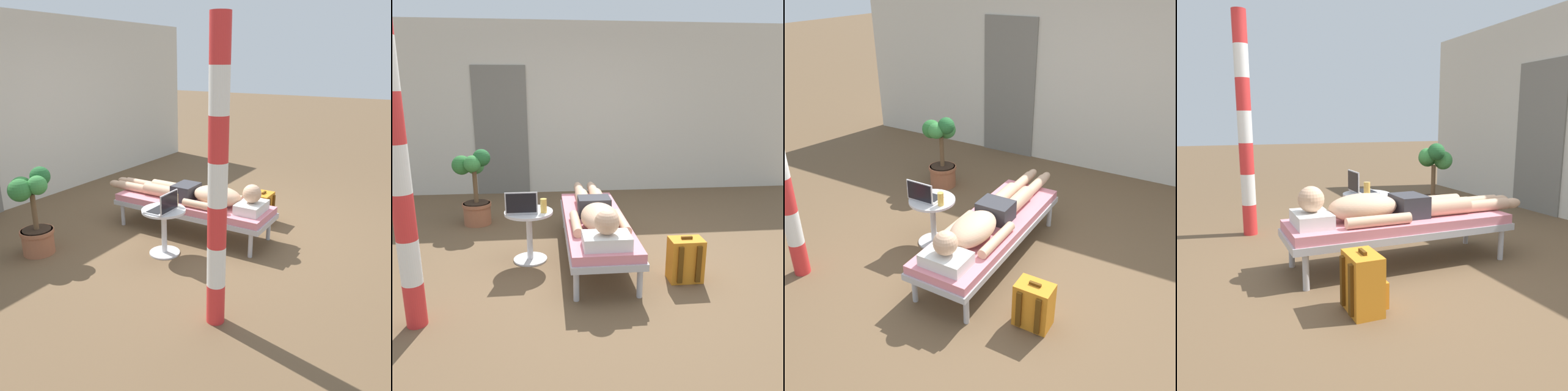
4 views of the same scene
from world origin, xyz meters
The scene contains 10 objects.
ground_plane centered at (0.00, 0.00, 0.00)m, with size 40.00×40.00×0.00m, color brown.
house_wall_back centered at (-0.21, 3.00, 1.35)m, with size 7.60×0.20×2.70m, color beige.
house_door_panel centered at (-1.39, 2.89, 1.02)m, with size 0.84×0.03×2.04m, color slate.
lounge_chair centered at (-0.21, 0.20, 0.35)m, with size 0.63×1.99×0.42m.
person_reclining centered at (-0.21, 0.10, 0.52)m, with size 0.53×2.17×0.32m.
side_table centered at (-0.88, 0.16, 0.36)m, with size 0.48×0.48×0.52m.
laptop centered at (-0.94, 0.10, 0.58)m, with size 0.31×0.24×0.23m.
drink_glass centered at (-0.73, 0.10, 0.59)m, with size 0.06×0.06×0.14m, color gold.
backpack centered at (0.54, -0.43, 0.20)m, with size 0.30×0.26×0.42m.
potted_plant centered at (-1.60, 1.37, 0.50)m, with size 0.48×0.47×0.98m.
Camera 3 is at (1.55, -3.03, 2.64)m, focal length 40.34 mm.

